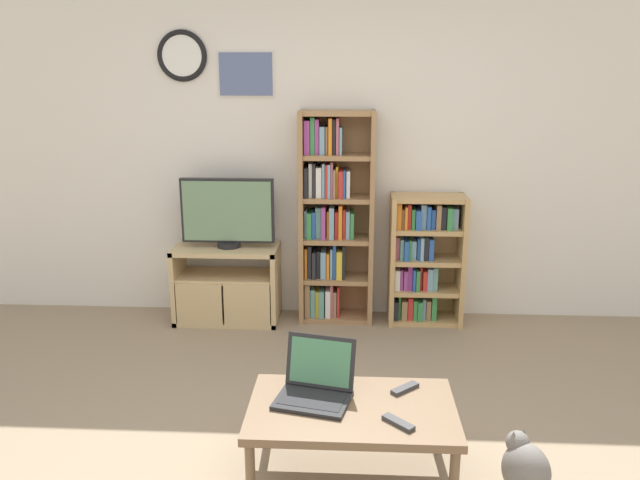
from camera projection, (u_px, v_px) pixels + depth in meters
name	position (u px, v px, depth m)	size (l,w,h in m)	color
wall_back	(328.00, 152.00, 4.85)	(7.14, 0.09, 2.60)	silver
tv_stand	(227.00, 284.00, 4.89)	(0.81, 0.41, 0.60)	tan
television	(228.00, 213.00, 4.75)	(0.71, 0.18, 0.54)	black
bookshelf_tall	(332.00, 220.00, 4.81)	(0.57, 0.29, 1.64)	#9E754C
bookshelf_short	(422.00, 258.00, 4.84)	(0.57, 0.31, 1.01)	tan
coffee_table	(352.00, 414.00, 2.92)	(0.97, 0.60, 0.40)	brown
laptop	(316.00, 384.00, 2.98)	(0.40, 0.37, 0.27)	#232326
remote_near_laptop	(398.00, 423.00, 2.76)	(0.15, 0.14, 0.02)	#38383A
remote_far_from_laptop	(405.00, 388.00, 3.06)	(0.15, 0.14, 0.02)	#38383A
cat	(525.00, 468.00, 2.88)	(0.39, 0.39, 0.31)	slate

